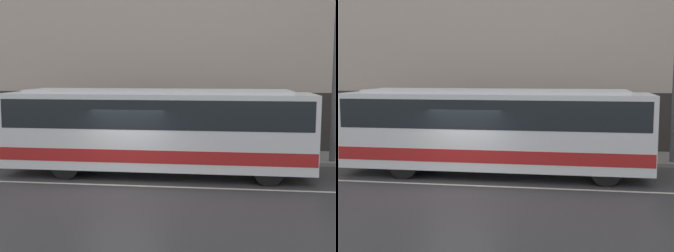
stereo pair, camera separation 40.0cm
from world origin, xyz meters
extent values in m
plane|color=#38383A|center=(0.00, 0.00, 0.00)|extent=(60.00, 60.00, 0.00)
cube|color=gray|center=(0.00, 5.44, 0.08)|extent=(60.00, 2.88, 0.15)
cube|color=#B7A899|center=(0.00, 7.03, 6.65)|extent=(60.00, 0.30, 13.30)
cube|color=#2D2B28|center=(0.00, 6.87, 1.40)|extent=(60.00, 0.06, 2.80)
cube|color=beige|center=(0.00, 0.00, 0.00)|extent=(54.00, 0.14, 0.01)
cube|color=white|center=(0.84, 1.74, 1.68)|extent=(11.03, 2.53, 2.66)
cube|color=#B21E1E|center=(0.84, 1.74, 0.90)|extent=(10.98, 2.56, 0.45)
cube|color=black|center=(0.84, 1.74, 2.33)|extent=(10.70, 2.55, 1.01)
cube|color=orange|center=(6.31, 1.74, 2.82)|extent=(0.12, 1.90, 0.28)
cube|color=white|center=(0.84, 1.74, 3.07)|extent=(9.38, 2.15, 0.12)
cylinder|color=black|center=(4.76, 0.63, 0.50)|extent=(1.01, 0.28, 1.01)
cylinder|color=black|center=(4.76, 2.85, 0.50)|extent=(1.01, 0.28, 1.01)
cylinder|color=black|center=(-2.27, 0.63, 0.50)|extent=(1.01, 0.28, 1.01)
cylinder|color=black|center=(-2.27, 2.85, 0.50)|extent=(1.01, 0.28, 1.01)
cylinder|color=navy|center=(-2.35, 5.41, 0.87)|extent=(0.36, 0.36, 1.44)
sphere|color=tan|center=(-2.35, 5.41, 1.72)|extent=(0.26, 0.26, 0.26)
camera|label=1|loc=(3.42, -14.94, 3.85)|focal=50.00mm
camera|label=2|loc=(3.81, -14.88, 3.85)|focal=50.00mm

